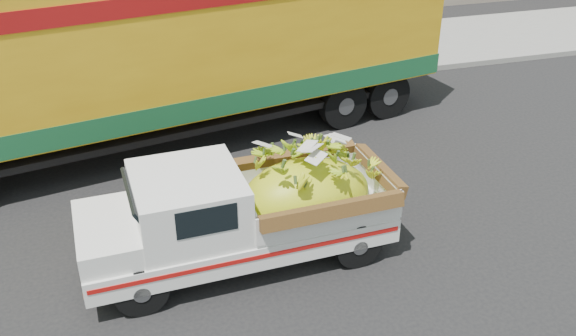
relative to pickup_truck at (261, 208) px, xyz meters
name	(u,v)px	position (x,y,z in m)	size (l,w,h in m)	color
ground	(192,285)	(-1.21, -0.45, -0.90)	(100.00, 100.00, 0.00)	black
curb	(144,99)	(-1.21, 6.99, -0.82)	(60.00, 0.25, 0.15)	gray
sidewalk	(136,71)	(-1.21, 9.09, -0.83)	(60.00, 4.00, 0.14)	gray
pickup_truck	(261,208)	(0.00, 0.00, 0.00)	(4.85, 1.97, 1.67)	black
semi_trailer	(175,47)	(-0.60, 4.54, 1.22)	(12.08, 4.70, 3.80)	black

